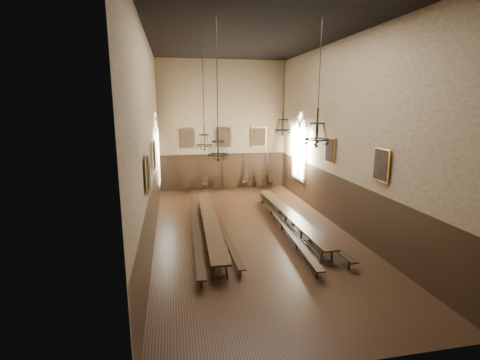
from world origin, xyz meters
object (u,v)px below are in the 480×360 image
object	(u,v)px
bench_right_inner	(282,224)
chair_6	(259,184)
chair_5	(246,185)
chandelier_front_right	(317,132)
chair_1	(188,187)
table_right	(290,220)
chair_3	(217,186)
chandelier_back_right	(283,124)
bench_left_inner	(221,228)
chandelier_front_left	(218,145)
bench_left_outer	(196,228)
chair_2	(205,187)
chair_7	(272,183)
bench_right_outer	(300,221)
chandelier_back_left	(204,138)
table_left	(210,226)

from	to	relation	value
bench_right_inner	chair_6	world-z (taller)	chair_6
chair_5	chandelier_front_right	distance (m)	12.45
chair_1	chair_5	distance (m)	4.14
chair_1	chair_5	world-z (taller)	chair_5
table_right	chair_1	distance (m)	9.53
chair_3	chandelier_back_right	distance (m)	8.26
bench_left_inner	chair_5	size ratio (longest dim) A/B	9.36
chair_5	chandelier_front_left	world-z (taller)	chandelier_front_left
bench_left_outer	bench_left_inner	bearing A→B (deg)	-6.76
chair_1	chandelier_back_right	size ratio (longest dim) A/B	0.20
bench_left_inner	chair_2	world-z (taller)	chair_2
bench_left_outer	chair_7	bearing A→B (deg)	53.76
bench_right_outer	chair_7	world-z (taller)	chair_7
table_right	bench_right_inner	distance (m)	0.62
bench_right_outer	chair_2	xyz separation A→B (m)	(-3.98, 8.36, -0.00)
bench_right_outer	chair_5	bearing A→B (deg)	96.81
chair_6	chandelier_back_right	size ratio (longest dim) A/B	0.22
bench_left_outer	chair_1	xyz separation A→B (m)	(0.04, 8.45, -0.03)
bench_left_inner	chair_2	size ratio (longest dim) A/B	9.64
table_right	bench_left_outer	world-z (taller)	table_right
chandelier_front_left	chandelier_back_left	bearing A→B (deg)	91.36
chair_5	chair_7	world-z (taller)	chair_7
table_left	chair_5	world-z (taller)	chair_5
chair_2	chandelier_back_left	bearing A→B (deg)	-81.99
table_left	chandelier_back_left	size ratio (longest dim) A/B	1.94
bench_right_outer	chair_1	size ratio (longest dim) A/B	11.38
bench_left_inner	chair_1	bearing A→B (deg)	97.57
bench_left_inner	chair_1	distance (m)	8.66
chair_2	chair_3	size ratio (longest dim) A/B	0.96
chair_1	chandelier_front_right	world-z (taller)	chandelier_front_right
bench_right_outer	chair_6	world-z (taller)	chair_6
table_left	chair_2	distance (m)	8.47
bench_right_outer	chandelier_back_right	xyz separation A→B (m)	(-0.31, 2.20, 4.65)
chair_7	chair_5	bearing A→B (deg)	163.44
table_left	bench_left_outer	world-z (taller)	table_left
table_right	chair_3	distance (m)	8.76
bench_left_outer	chandelier_back_left	xyz separation A→B (m)	(0.67, 1.88, 4.03)
chair_7	chandelier_front_left	world-z (taller)	chandelier_front_left
table_right	chandelier_back_right	bearing A→B (deg)	84.37
chair_5	bench_right_outer	bearing A→B (deg)	-74.13
chair_1	chair_6	distance (m)	5.14
chair_6	chandelier_front_right	size ratio (longest dim) A/B	0.22
table_left	bench_left_outer	distance (m)	0.68
bench_left_inner	chandelier_back_left	distance (m)	4.58
bench_left_inner	bench_right_outer	distance (m)	4.01
chair_1	chandelier_back_left	xyz separation A→B (m)	(0.63, -6.56, 4.07)
chair_1	bench_right_inner	bearing A→B (deg)	-79.79
table_left	chandelier_front_right	size ratio (longest dim) A/B	2.24
bench_right_inner	chandelier_front_right	world-z (taller)	chandelier_front_right
chandelier_front_left	chandelier_front_right	xyz separation A→B (m)	(3.73, -0.49, 0.45)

